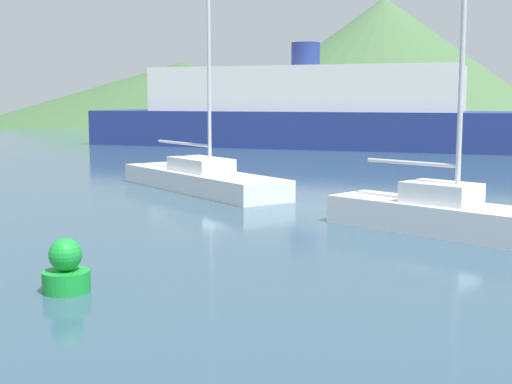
{
  "coord_description": "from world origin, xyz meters",
  "views": [
    {
      "loc": [
        4.6,
        0.18,
        3.12
      ],
      "look_at": [
        -0.55,
        14.0,
        1.2
      ],
      "focal_mm": 50.0,
      "sensor_mm": 36.0,
      "label": 1
    }
  ],
  "objects_px": {
    "sailboat_outer": "(440,212)",
    "ferry_distant": "(305,112)",
    "sailboat_middle": "(201,177)",
    "buoy_marker": "(66,270)"
  },
  "relations": [
    {
      "from": "ferry_distant",
      "to": "buoy_marker",
      "type": "bearing_deg",
      "value": -79.5
    },
    {
      "from": "ferry_distant",
      "to": "buoy_marker",
      "type": "relative_size",
      "value": 32.37
    },
    {
      "from": "ferry_distant",
      "to": "sailboat_middle",
      "type": "bearing_deg",
      "value": -82.0
    },
    {
      "from": "sailboat_middle",
      "to": "buoy_marker",
      "type": "distance_m",
      "value": 13.05
    },
    {
      "from": "sailboat_outer",
      "to": "ferry_distant",
      "type": "height_order",
      "value": "sailboat_outer"
    },
    {
      "from": "sailboat_middle",
      "to": "sailboat_outer",
      "type": "relative_size",
      "value": 1.45
    },
    {
      "from": "ferry_distant",
      "to": "buoy_marker",
      "type": "xyz_separation_m",
      "value": [
        6.75,
        -36.45,
        -1.94
      ]
    },
    {
      "from": "sailboat_outer",
      "to": "ferry_distant",
      "type": "xyz_separation_m",
      "value": [
        -11.9,
        28.92,
        1.83
      ]
    },
    {
      "from": "sailboat_outer",
      "to": "ferry_distant",
      "type": "relative_size",
      "value": 0.25
    },
    {
      "from": "ferry_distant",
      "to": "sailboat_outer",
      "type": "bearing_deg",
      "value": -67.62
    }
  ]
}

